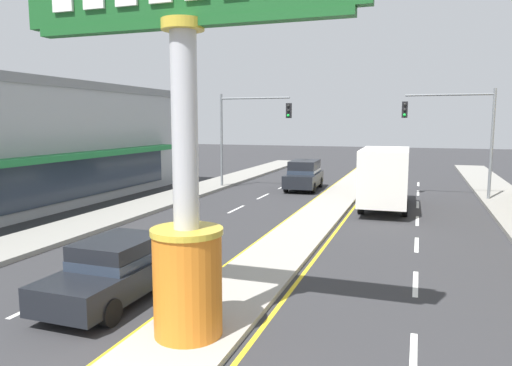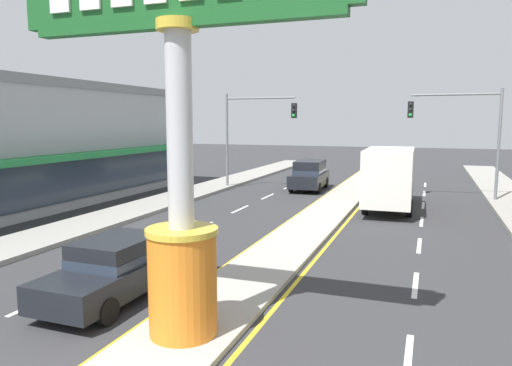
{
  "view_description": "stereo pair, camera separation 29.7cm",
  "coord_description": "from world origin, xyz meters",
  "px_view_note": "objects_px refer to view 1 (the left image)",
  "views": [
    {
      "loc": [
        4.3,
        -4.21,
        4.46
      ],
      "look_at": [
        -0.3,
        9.24,
        2.6
      ],
      "focal_mm": 33.44,
      "sensor_mm": 36.0,
      "label": 1
    },
    {
      "loc": [
        4.58,
        -4.11,
        4.46
      ],
      "look_at": [
        -0.3,
        9.24,
        2.6
      ],
      "focal_mm": 33.44,
      "sensor_mm": 36.0,
      "label": 2
    }
  ],
  "objects_px": {
    "traffic_light_left_side": "(246,124)",
    "sedan_near_left_lane": "(117,269)",
    "district_sign": "(185,159)",
    "suv_near_right_lane": "(304,175)",
    "traffic_light_right_side": "(458,125)",
    "box_truck_far_right_lane": "(385,176)"
  },
  "relations": [
    {
      "from": "traffic_light_left_side",
      "to": "sedan_near_left_lane",
      "type": "xyz_separation_m",
      "value": [
        3.59,
        -19.29,
        -3.46
      ]
    },
    {
      "from": "district_sign",
      "to": "suv_near_right_lane",
      "type": "xyz_separation_m",
      "value": [
        -2.72,
        21.92,
        -2.73
      ]
    },
    {
      "from": "traffic_light_left_side",
      "to": "sedan_near_left_lane",
      "type": "relative_size",
      "value": 1.43
    },
    {
      "from": "sedan_near_left_lane",
      "to": "district_sign",
      "type": "bearing_deg",
      "value": -28.24
    },
    {
      "from": "traffic_light_left_side",
      "to": "sedan_near_left_lane",
      "type": "bearing_deg",
      "value": -79.47
    },
    {
      "from": "traffic_light_right_side",
      "to": "suv_near_right_lane",
      "type": "distance_m",
      "value": 9.7
    },
    {
      "from": "traffic_light_left_side",
      "to": "suv_near_right_lane",
      "type": "xyz_separation_m",
      "value": [
        3.58,
        1.17,
        -3.26
      ]
    },
    {
      "from": "traffic_light_left_side",
      "to": "sedan_near_left_lane",
      "type": "height_order",
      "value": "traffic_light_left_side"
    },
    {
      "from": "traffic_light_right_side",
      "to": "box_truck_far_right_lane",
      "type": "height_order",
      "value": "traffic_light_right_side"
    },
    {
      "from": "traffic_light_right_side",
      "to": "box_truck_far_right_lane",
      "type": "bearing_deg",
      "value": -130.69
    },
    {
      "from": "sedan_near_left_lane",
      "to": "suv_near_right_lane",
      "type": "bearing_deg",
      "value": 90.01
    },
    {
      "from": "traffic_light_right_side",
      "to": "suv_near_right_lane",
      "type": "xyz_separation_m",
      "value": [
        -9.02,
        1.41,
        -3.26
      ]
    },
    {
      "from": "district_sign",
      "to": "box_truck_far_right_lane",
      "type": "bearing_deg",
      "value": 80.47
    },
    {
      "from": "traffic_light_left_side",
      "to": "box_truck_far_right_lane",
      "type": "xyz_separation_m",
      "value": [
        9.05,
        -4.38,
        -2.55
      ]
    },
    {
      "from": "suv_near_right_lane",
      "to": "box_truck_far_right_lane",
      "type": "height_order",
      "value": "box_truck_far_right_lane"
    },
    {
      "from": "district_sign",
      "to": "traffic_light_left_side",
      "type": "height_order",
      "value": "district_sign"
    },
    {
      "from": "district_sign",
      "to": "sedan_near_left_lane",
      "type": "bearing_deg",
      "value": 151.76
    },
    {
      "from": "suv_near_right_lane",
      "to": "sedan_near_left_lane",
      "type": "distance_m",
      "value": 20.46
    },
    {
      "from": "traffic_light_right_side",
      "to": "box_truck_far_right_lane",
      "type": "xyz_separation_m",
      "value": [
        -3.55,
        -4.14,
        -2.55
      ]
    },
    {
      "from": "traffic_light_left_side",
      "to": "suv_near_right_lane",
      "type": "bearing_deg",
      "value": 18.12
    },
    {
      "from": "suv_near_right_lane",
      "to": "box_truck_far_right_lane",
      "type": "xyz_separation_m",
      "value": [
        5.47,
        -5.55,
        0.71
      ]
    },
    {
      "from": "suv_near_right_lane",
      "to": "sedan_near_left_lane",
      "type": "xyz_separation_m",
      "value": [
        0.0,
        -20.46,
        -0.2
      ]
    }
  ]
}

